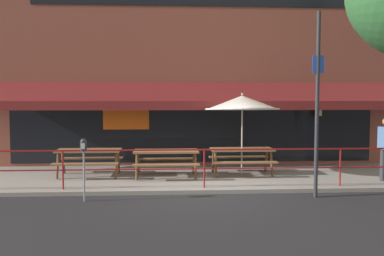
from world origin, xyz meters
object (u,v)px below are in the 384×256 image
parking_meter_near (84,151)px  street_sign_pole (317,103)px  picnic_table_right (242,154)px  picnic_table_centre (166,156)px  patio_umbrella_right (242,103)px  picnic_table_left (89,155)px

parking_meter_near → street_sign_pole: street_sign_pole is taller
picnic_table_right → parking_meter_near: parking_meter_near is taller
picnic_table_centre → parking_meter_near: parking_meter_near is taller
picnic_table_centre → patio_umbrella_right: patio_umbrella_right is taller
picnic_table_centre → picnic_table_right: bearing=7.7°
patio_umbrella_right → parking_meter_near: (-4.04, -2.63, -1.03)m
picnic_table_left → street_sign_pole: bearing=-23.9°
picnic_table_left → patio_umbrella_right: 4.64m
picnic_table_centre → parking_meter_near: bearing=-128.3°
picnic_table_centre → patio_umbrella_right: size_ratio=0.76×
parking_meter_near → street_sign_pole: bearing=1.1°
parking_meter_near → street_sign_pole: size_ratio=0.33×
picnic_table_right → street_sign_pole: (1.30, -2.52, 1.50)m
patio_umbrella_right → parking_meter_near: 4.93m
picnic_table_left → parking_meter_near: (0.36, -2.63, 0.44)m
picnic_table_left → picnic_table_right: 4.40m
parking_meter_near → street_sign_pole: (5.34, 0.10, 1.06)m
picnic_table_right → patio_umbrella_right: 1.47m
parking_meter_near → street_sign_pole: 5.44m
picnic_table_left → parking_meter_near: 2.69m
picnic_table_right → patio_umbrella_right: patio_umbrella_right is taller
picnic_table_right → picnic_table_centre: bearing=-172.3°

